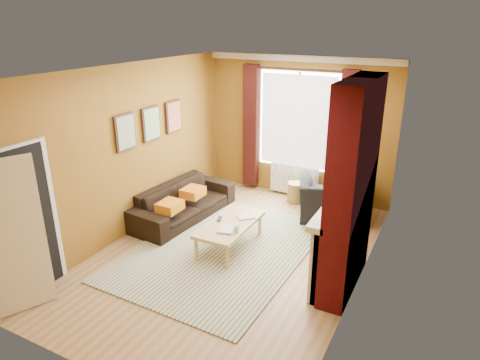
% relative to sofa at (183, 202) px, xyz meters
% --- Properties ---
extents(ground, '(5.50, 5.50, 0.00)m').
position_rel_sofa_xyz_m(ground, '(1.42, -0.75, -0.31)').
color(ground, olive).
rests_on(ground, ground).
extents(room_walls, '(3.82, 5.54, 2.83)m').
position_rel_sofa_xyz_m(room_walls, '(2.06, -0.47, 1.07)').
color(room_walls, brown).
rests_on(room_walls, ground).
extents(striped_rug, '(2.56, 3.49, 0.02)m').
position_rel_sofa_xyz_m(striped_rug, '(1.20, -0.72, -0.30)').
color(striped_rug, '#355993').
rests_on(striped_rug, ground).
extents(sofa, '(1.04, 2.22, 0.63)m').
position_rel_sofa_xyz_m(sofa, '(0.00, 0.00, 0.00)').
color(sofa, black).
rests_on(sofa, ground).
extents(armchair, '(1.45, 1.35, 0.77)m').
position_rel_sofa_xyz_m(armchair, '(2.43, 1.19, 0.07)').
color(armchair, black).
rests_on(armchair, ground).
extents(coffee_table, '(0.67, 1.31, 0.43)m').
position_rel_sofa_xyz_m(coffee_table, '(1.28, -0.57, 0.07)').
color(coffee_table, tan).
rests_on(coffee_table, ground).
extents(wicker_stool, '(0.36, 0.36, 0.41)m').
position_rel_sofa_xyz_m(wicker_stool, '(1.57, 1.60, -0.11)').
color(wicker_stool, olive).
rests_on(wicker_stool, ground).
extents(floor_lamp, '(0.29, 0.29, 1.54)m').
position_rel_sofa_xyz_m(floor_lamp, '(2.97, 1.45, 0.90)').
color(floor_lamp, black).
rests_on(floor_lamp, ground).
extents(book_a, '(0.29, 0.35, 0.03)m').
position_rel_sofa_xyz_m(book_a, '(1.24, -0.84, 0.13)').
color(book_a, '#999999').
rests_on(book_a, coffee_table).
extents(book_b, '(0.33, 0.33, 0.02)m').
position_rel_sofa_xyz_m(book_b, '(1.34, -0.21, 0.13)').
color(book_b, '#999999').
rests_on(book_b, coffee_table).
extents(mug, '(0.10, 0.10, 0.09)m').
position_rel_sofa_xyz_m(mug, '(1.52, -0.80, 0.16)').
color(mug, '#999999').
rests_on(mug, coffee_table).
extents(tv_remote, '(0.12, 0.18, 0.02)m').
position_rel_sofa_xyz_m(tv_remote, '(1.08, -0.55, 0.13)').
color(tv_remote, '#252528').
rests_on(tv_remote, coffee_table).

